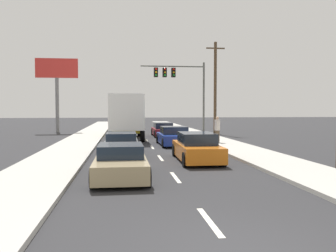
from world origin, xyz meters
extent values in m
plane|color=#2B2B2D|center=(0.00, 25.00, 0.00)|extent=(140.00, 140.00, 0.00)
cube|color=#B2AFA8|center=(4.95, 20.00, 0.07)|extent=(2.80, 80.00, 0.14)
cube|color=#B2AFA8|center=(-4.95, 20.00, 0.07)|extent=(2.80, 80.00, 0.14)
cube|color=silver|center=(0.00, 1.73, 0.00)|extent=(0.14, 2.00, 0.01)
cube|color=silver|center=(0.00, 6.73, 0.00)|extent=(0.14, 2.00, 0.01)
cube|color=silver|center=(0.00, 11.73, 0.00)|extent=(0.14, 2.00, 0.01)
cube|color=silver|center=(0.00, 16.73, 0.00)|extent=(0.14, 2.00, 0.01)
cube|color=silver|center=(0.00, 21.73, 0.00)|extent=(0.14, 2.00, 0.01)
cube|color=silver|center=(0.00, 26.73, 0.00)|extent=(0.14, 2.00, 0.01)
cube|color=silver|center=(0.00, 31.73, 0.00)|extent=(0.14, 2.00, 0.01)
cube|color=silver|center=(0.00, 36.73, 0.00)|extent=(0.14, 2.00, 0.01)
cube|color=silver|center=(0.00, 41.73, 0.00)|extent=(0.14, 2.00, 0.01)
cube|color=silver|center=(0.00, 46.73, 0.00)|extent=(0.14, 2.00, 0.01)
cube|color=silver|center=(0.00, 51.73, 0.00)|extent=(0.14, 2.00, 0.01)
cube|color=white|center=(-1.60, 21.76, 2.22)|extent=(2.51, 6.49, 2.55)
cube|color=red|center=(-1.61, 18.55, 2.35)|extent=(2.24, 0.05, 0.36)
cube|color=yellow|center=(-1.58, 25.91, 1.42)|extent=(2.39, 1.82, 2.23)
cylinder|color=black|center=(-2.77, 25.91, 0.48)|extent=(0.30, 0.96, 0.96)
cylinder|color=black|center=(-0.39, 25.90, 0.48)|extent=(0.30, 0.96, 0.96)
cylinder|color=black|center=(-2.79, 20.47, 0.48)|extent=(0.30, 0.96, 0.96)
cylinder|color=black|center=(-0.41, 20.46, 0.48)|extent=(0.30, 0.96, 0.96)
cube|color=slate|center=(-1.92, 13.22, 0.47)|extent=(1.75, 4.55, 0.66)
cube|color=#192333|center=(-1.93, 12.90, 1.00)|extent=(1.52, 2.27, 0.42)
cylinder|color=black|center=(-2.69, 14.95, 0.32)|extent=(0.23, 0.64, 0.64)
cylinder|color=black|center=(-1.11, 14.93, 0.32)|extent=(0.23, 0.64, 0.64)
cylinder|color=black|center=(-2.73, 11.52, 0.32)|extent=(0.23, 0.64, 0.64)
cylinder|color=black|center=(-1.15, 11.50, 0.32)|extent=(0.23, 0.64, 0.64)
cube|color=tan|center=(-1.93, 6.96, 0.44)|extent=(1.79, 4.47, 0.59)
cube|color=#192333|center=(-1.93, 7.03, 0.96)|extent=(1.57, 1.92, 0.45)
cylinder|color=black|center=(-2.77, 8.64, 0.32)|extent=(0.22, 0.64, 0.64)
cylinder|color=black|center=(-1.11, 8.64, 0.32)|extent=(0.22, 0.64, 0.64)
cylinder|color=black|center=(-2.76, 5.27, 0.32)|extent=(0.22, 0.64, 0.64)
cylinder|color=black|center=(-1.10, 5.28, 0.32)|extent=(0.22, 0.64, 0.64)
cube|color=maroon|center=(1.70, 25.65, 0.43)|extent=(1.71, 4.33, 0.57)
cube|color=#192333|center=(1.70, 25.44, 0.97)|extent=(1.50, 2.22, 0.52)
cylinder|color=black|center=(0.91, 27.26, 0.32)|extent=(0.22, 0.64, 0.64)
cylinder|color=black|center=(2.49, 27.26, 0.32)|extent=(0.22, 0.64, 0.64)
cylinder|color=black|center=(0.90, 24.03, 0.32)|extent=(0.22, 0.64, 0.64)
cylinder|color=black|center=(2.49, 24.03, 0.32)|extent=(0.22, 0.64, 0.64)
cube|color=#1E389E|center=(1.55, 17.86, 0.45)|extent=(1.94, 4.35, 0.63)
cube|color=#192333|center=(1.55, 17.80, 1.02)|extent=(1.68, 1.85, 0.50)
cylinder|color=black|center=(0.65, 19.47, 0.32)|extent=(0.23, 0.64, 0.64)
cylinder|color=black|center=(2.41, 19.49, 0.32)|extent=(0.23, 0.64, 0.64)
cylinder|color=black|center=(0.69, 16.24, 0.32)|extent=(0.23, 0.64, 0.64)
cylinder|color=black|center=(2.46, 16.26, 0.32)|extent=(0.23, 0.64, 0.64)
cube|color=orange|center=(1.59, 10.55, 0.48)|extent=(1.81, 4.55, 0.67)
cube|color=#192333|center=(1.58, 10.53, 1.07)|extent=(1.57, 2.24, 0.52)
cylinder|color=black|center=(0.80, 12.28, 0.32)|extent=(0.23, 0.64, 0.64)
cylinder|color=black|center=(2.42, 12.25, 0.32)|extent=(0.23, 0.64, 0.64)
cylinder|color=black|center=(0.75, 8.86, 0.32)|extent=(0.23, 0.64, 0.64)
cylinder|color=black|center=(2.37, 8.83, 0.32)|extent=(0.23, 0.64, 0.64)
cylinder|color=#595B56|center=(6.64, 30.89, 3.66)|extent=(0.20, 0.20, 7.31)
cylinder|color=#595B56|center=(3.32, 30.89, 6.87)|extent=(6.63, 0.14, 0.14)
cube|color=black|center=(3.41, 30.89, 6.22)|extent=(0.40, 0.56, 0.95)
sphere|color=red|center=(3.41, 30.58, 6.52)|extent=(0.20, 0.20, 0.20)
sphere|color=orange|center=(3.41, 30.58, 6.22)|extent=(0.20, 0.20, 0.20)
sphere|color=green|center=(3.41, 30.58, 5.92)|extent=(0.20, 0.20, 0.20)
cube|color=black|center=(2.49, 30.89, 6.22)|extent=(0.40, 0.56, 0.95)
sphere|color=red|center=(2.49, 30.58, 6.52)|extent=(0.20, 0.20, 0.20)
sphere|color=orange|center=(2.49, 30.58, 6.22)|extent=(0.20, 0.20, 0.20)
sphere|color=green|center=(2.49, 30.58, 5.92)|extent=(0.20, 0.20, 0.20)
cube|color=black|center=(1.58, 30.89, 6.22)|extent=(0.40, 0.56, 0.95)
sphere|color=red|center=(1.58, 30.58, 6.52)|extent=(0.20, 0.20, 0.20)
sphere|color=orange|center=(1.58, 30.58, 6.22)|extent=(0.20, 0.20, 0.20)
sphere|color=green|center=(1.58, 30.58, 5.92)|extent=(0.20, 0.20, 0.20)
cylinder|color=brown|center=(7.01, 27.63, 4.43)|extent=(0.28, 0.28, 8.85)
cube|color=brown|center=(7.01, 27.63, 8.25)|extent=(1.80, 0.12, 0.12)
cylinder|color=slate|center=(-8.57, 32.18, 2.83)|extent=(0.36, 0.36, 5.66)
cube|color=red|center=(-8.57, 32.18, 6.66)|extent=(4.28, 0.20, 1.99)
cylinder|color=brown|center=(4.59, 17.92, 0.56)|extent=(0.32, 0.32, 0.83)
cylinder|color=beige|center=(4.59, 17.92, 1.34)|extent=(0.38, 0.38, 0.73)
sphere|color=tan|center=(4.59, 17.92, 1.82)|extent=(0.23, 0.23, 0.23)
camera|label=1|loc=(-1.86, -5.64, 2.44)|focal=37.79mm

